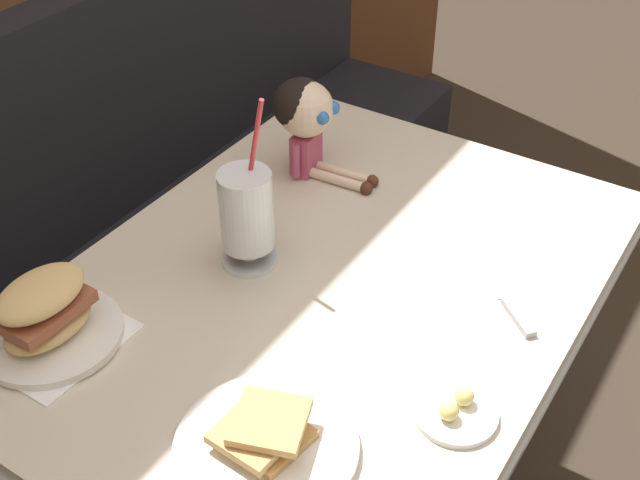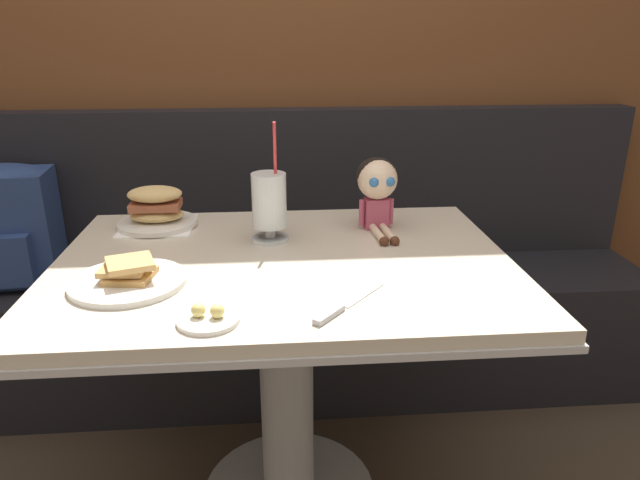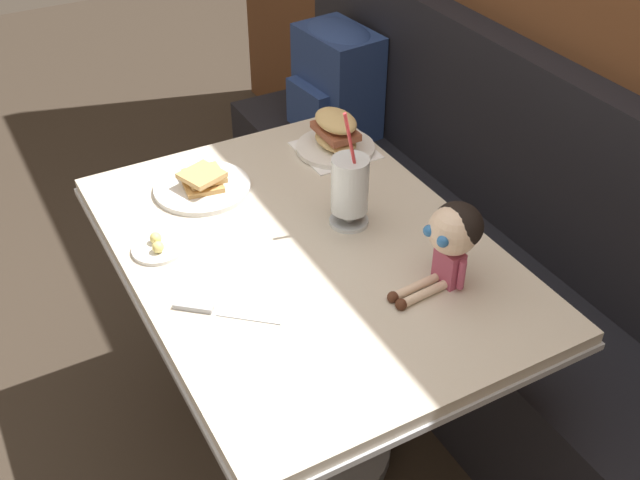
{
  "view_description": "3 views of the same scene",
  "coord_description": "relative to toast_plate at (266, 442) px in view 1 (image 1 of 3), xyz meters",
  "views": [
    {
      "loc": [
        -0.88,
        -0.37,
        1.63
      ],
      "look_at": [
        -0.01,
        0.18,
        0.83
      ],
      "focal_mm": 45.32,
      "sensor_mm": 36.0,
      "label": 1
    },
    {
      "loc": [
        -0.02,
        -1.12,
        1.26
      ],
      "look_at": [
        0.09,
        0.2,
        0.78
      ],
      "focal_mm": 32.33,
      "sensor_mm": 36.0,
      "label": 2
    },
    {
      "loc": [
        1.27,
        -0.48,
        1.83
      ],
      "look_at": [
        0.07,
        0.18,
        0.8
      ],
      "focal_mm": 43.18,
      "sensor_mm": 36.0,
      "label": 3
    }
  ],
  "objects": [
    {
      "name": "milkshake_glass",
      "position": [
        0.31,
        0.26,
        0.08
      ],
      "size": [
        0.1,
        0.1,
        0.31
      ],
      "color": "silver",
      "rests_on": "diner_table"
    },
    {
      "name": "butter_saucer",
      "position": [
        0.19,
        -0.19,
        -0.01
      ],
      "size": [
        0.12,
        0.12,
        0.04
      ],
      "color": "white",
      "rests_on": "diner_table"
    },
    {
      "name": "butter_knife",
      "position": [
        0.44,
        -0.16,
        -0.01
      ],
      "size": [
        0.17,
        0.19,
        0.01
      ],
      "color": "silver",
      "rests_on": "diner_table"
    },
    {
      "name": "diner_table",
      "position": [
        0.34,
        0.12,
        -0.21
      ],
      "size": [
        1.11,
        0.81,
        0.74
      ],
      "color": "beige",
      "rests_on": "ground"
    },
    {
      "name": "sandwich_plate",
      "position": [
        -0.01,
        0.4,
        0.03
      ],
      "size": [
        0.22,
        0.22,
        0.12
      ],
      "color": "white",
      "rests_on": "diner_table"
    },
    {
      "name": "toast_plate",
      "position": [
        0.0,
        0.0,
        0.0
      ],
      "size": [
        0.25,
        0.25,
        0.06
      ],
      "color": "white",
      "rests_on": "diner_table"
    },
    {
      "name": "seated_doll",
      "position": [
        0.6,
        0.34,
        0.11
      ],
      "size": [
        0.12,
        0.22,
        0.2
      ],
      "color": "#B74C6B",
      "rests_on": "diner_table"
    },
    {
      "name": "booth_bench",
      "position": [
        0.34,
        0.75,
        -0.43
      ],
      "size": [
        2.6,
        0.48,
        1.0
      ],
      "color": "black",
      "rests_on": "ground"
    }
  ]
}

